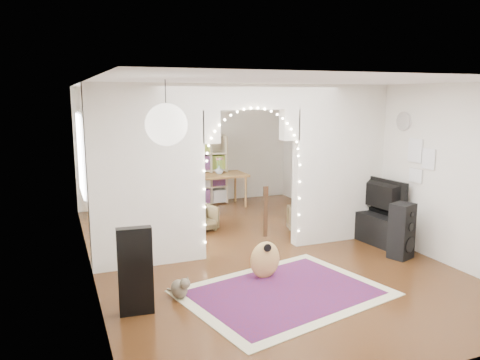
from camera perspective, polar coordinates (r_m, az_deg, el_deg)
name	(u,v)px	position (r m, az deg, el deg)	size (l,w,h in m)	color
floor	(251,251)	(7.79, 1.30, -8.60)	(7.50, 7.50, 0.00)	black
ceiling	(251,84)	(7.37, 1.38, 11.68)	(5.00, 7.50, 0.02)	white
wall_back	(188,146)	(10.98, -6.41, 4.12)	(5.00, 0.02, 2.70)	silver
wall_front	(422,233)	(4.35, 21.27, -6.08)	(5.00, 0.02, 2.70)	silver
wall_left	(87,180)	(6.88, -18.16, -0.03)	(0.02, 7.50, 2.70)	silver
wall_right	(379,162)	(8.74, 16.59, 2.17)	(0.02, 7.50, 2.70)	silver
divider_wall	(251,165)	(7.45, 1.34, 1.83)	(5.00, 0.20, 2.70)	silver
fairy_lights	(254,158)	(7.31, 1.75, 2.66)	(1.64, 0.04, 1.60)	#FFEABF
window	(81,155)	(8.64, -18.85, 2.96)	(0.04, 1.20, 1.40)	white
wall_clock	(404,121)	(8.20, 19.36, 6.77)	(0.31, 0.31, 0.03)	white
picture_frames	(419,160)	(7.96, 20.99, 2.24)	(0.02, 0.50, 0.70)	white
paper_lantern	(166,125)	(4.49, -8.97, 6.67)	(0.40, 0.40, 0.40)	white
ceiling_fan	(211,101)	(9.24, -3.59, 9.53)	(1.10, 1.10, 0.30)	gold
area_rug	(284,293)	(6.25, 5.41, -13.50)	(2.50, 1.87, 0.02)	maroon
guitar_case	(135,271)	(5.63, -12.64, -10.81)	(0.40, 0.13, 1.04)	black
acoustic_guitar	(265,245)	(6.53, 3.09, -7.91)	(0.45, 0.18, 1.11)	tan
tabby_cat	(180,288)	(6.09, -7.34, -12.94)	(0.30, 0.47, 0.31)	brown
floor_speaker	(402,231)	(7.75, 19.12, -5.91)	(0.42, 0.39, 0.88)	black
media_console	(376,228)	(8.48, 16.23, -5.65)	(0.40, 1.00, 0.50)	black
tv	(378,197)	(8.35, 16.42, -1.96)	(1.07, 0.14, 0.62)	black
bookcase	(193,171)	(10.83, -5.73, 1.13)	(1.57, 0.40, 1.61)	beige
dining_table	(219,177)	(10.66, -2.54, 0.36)	(1.21, 0.81, 0.76)	brown
flower_vase	(219,170)	(10.63, -2.54, 1.26)	(0.18, 0.18, 0.19)	silver
dining_chair_left	(201,218)	(8.87, -4.81, -4.65)	(0.51, 0.53, 0.48)	brown
dining_chair_right	(305,220)	(8.72, 7.96, -4.85)	(0.55, 0.56, 0.51)	brown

